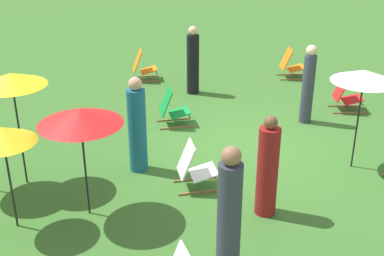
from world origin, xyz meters
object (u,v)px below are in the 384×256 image
Objects in this scene: umbrella_0 at (80,116)px; person_0 at (193,62)px; deckchair_6 at (143,67)px; person_2 at (268,169)px; person_3 at (229,220)px; umbrella_4 at (364,76)px; deckchair_0 at (173,109)px; deckchair_7 at (291,65)px; deckchair_11 at (195,168)px; person_1 at (137,127)px; umbrella_3 at (2,135)px; umbrella_1 at (11,80)px; deckchair_8 at (346,95)px; person_4 at (308,85)px.

person_0 is (5.16, -2.42, -0.83)m from umbrella_0.
person_2 reaches higher than deckchair_6.
person_0 is at bearing 22.06° from person_2.
person_0 is 7.01m from person_3.
deckchair_6 is at bearing 32.41° from umbrella_4.
deckchair_6 is at bearing 4.19° from deckchair_0.
person_2 is at bearing -167.87° from deckchair_0.
deckchair_7 is 8.06m from umbrella_0.
deckchair_11 is (-2.69, -0.07, 0.00)m from deckchair_0.
person_1 is (1.32, -0.85, -0.81)m from umbrella_0.
umbrella_3 is at bearing 100.07° from umbrella_4.
umbrella_4 is at bearing 124.63° from person_3.
deckchair_11 is (-5.42, 3.51, 0.00)m from deckchair_7.
person_3 is (-8.19, -0.59, 0.56)m from deckchair_6.
person_0 is (-0.80, 2.85, 0.45)m from deckchair_7.
umbrella_3 is (-0.19, 1.07, -0.14)m from umbrella_0.
umbrella_1 is 1.04× the size of person_3.
umbrella_4 is (1.03, -5.80, 0.24)m from umbrella_3.
deckchair_0 is 2.14m from person_1.
umbrella_4 is (-0.28, -5.85, -0.13)m from umbrella_1.
umbrella_0 is at bearing -135.28° from umbrella_1.
umbrella_4 is (0.84, -4.74, 0.10)m from umbrella_0.
deckchair_6 is 5.38m from deckchair_8.
person_3 is 1.11× the size of person_4.
deckchair_8 is at bearing 12.93° from person_1.
umbrella_4 is at bearing -92.75° from umbrella_1.
person_4 is at bearing -53.15° from deckchair_11.
umbrella_0 is at bearing -133.42° from person_1.
person_3 reaches higher than deckchair_6.
deckchair_7 is 0.45× the size of umbrella_4.
umbrella_3 is at bearing 138.56° from deckchair_7.
umbrella_4 reaches higher than deckchair_8.
person_2 is at bearing -92.91° from umbrella_3.
deckchair_0 is 0.43× the size of person_3.
deckchair_11 is 1.40m from person_2.
person_0 is at bearing -137.47° from deckchair_6.
umbrella_4 reaches higher than person_1.
deckchair_7 is 1.00× the size of deckchair_11.
person_1 is 3.29m from person_3.
umbrella_1 is 1.13× the size of person_1.
person_0 is at bearing 167.27° from person_3.
umbrella_3 is 0.99× the size of person_2.
deckchair_0 is at bearing 51.95° from umbrella_4.
person_4 is (1.64, -3.76, 0.02)m from person_1.
umbrella_0 is 0.89× the size of umbrella_1.
umbrella_0 is 1.08× the size of person_2.
person_4 is at bearing -99.37° from deckchair_0.
person_4 is (1.84, -5.72, -1.03)m from umbrella_1.
umbrella_4 reaches higher than deckchair_0.
umbrella_0 reaches higher than deckchair_8.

